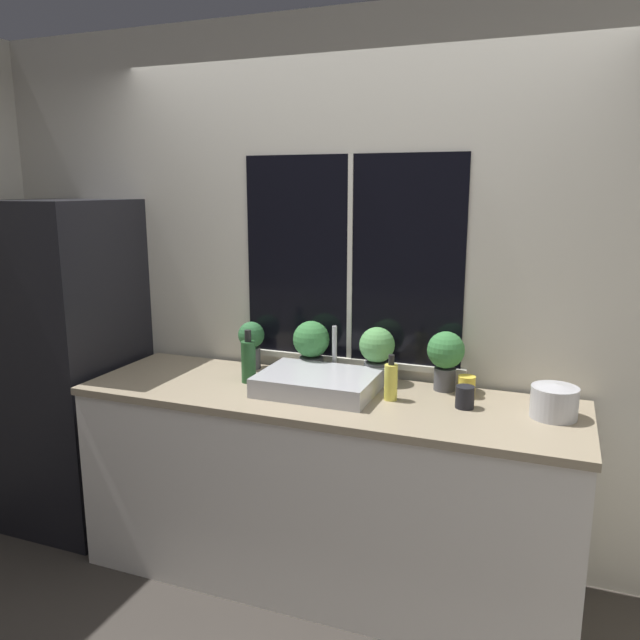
{
  "coord_description": "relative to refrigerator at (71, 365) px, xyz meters",
  "views": [
    {
      "loc": [
        0.97,
        -2.23,
        1.87
      ],
      "look_at": [
        -0.02,
        0.34,
        1.29
      ],
      "focal_mm": 35.0,
      "sensor_mm": 36.0,
      "label": 1
    }
  ],
  "objects": [
    {
      "name": "bottle_tall",
      "position": [
        1.11,
        -0.0,
        0.14
      ],
      "size": [
        0.07,
        0.07,
        0.26
      ],
      "color": "#235128",
      "rests_on": "counter"
    },
    {
      "name": "wall_left",
      "position": [
        -0.59,
        1.12,
        0.45
      ],
      "size": [
        0.06,
        7.0,
        2.7
      ],
      "color": "beige",
      "rests_on": "ground_plane"
    },
    {
      "name": "potted_plant_center_left",
      "position": [
        1.35,
        0.22,
        0.19
      ],
      "size": [
        0.19,
        0.19,
        0.28
      ],
      "color": "#4C4C51",
      "rests_on": "counter"
    },
    {
      "name": "kettle",
      "position": [
        2.52,
        0.02,
        0.1
      ],
      "size": [
        0.19,
        0.19,
        0.15
      ],
      "color": "#B2B2B7",
      "rests_on": "counter"
    },
    {
      "name": "refrigerator",
      "position": [
        0.0,
        0.0,
        0.0
      ],
      "size": [
        0.63,
        0.7,
        1.81
      ],
      "color": "black",
      "rests_on": "ground_plane"
    },
    {
      "name": "soap_bottle",
      "position": [
        1.83,
        -0.01,
        0.12
      ],
      "size": [
        0.06,
        0.06,
        0.21
      ],
      "color": "#DBD14C",
      "rests_on": "counter"
    },
    {
      "name": "wall_back",
      "position": [
        1.52,
        0.36,
        0.45
      ],
      "size": [
        8.0,
        0.09,
        2.7
      ],
      "color": "beige",
      "rests_on": "ground_plane"
    },
    {
      "name": "counter",
      "position": [
        1.52,
        -0.05,
        -0.44
      ],
      "size": [
        2.32,
        0.7,
        0.94
      ],
      "color": "white",
      "rests_on": "ground_plane"
    },
    {
      "name": "sink",
      "position": [
        1.48,
        -0.02,
        0.08
      ],
      "size": [
        0.53,
        0.45,
        0.27
      ],
      "color": "#ADADB2",
      "rests_on": "counter"
    },
    {
      "name": "mug_black",
      "position": [
        2.16,
        0.01,
        0.08
      ],
      "size": [
        0.08,
        0.08,
        0.1
      ],
      "color": "black",
      "rests_on": "counter"
    },
    {
      "name": "potted_plant_far_left",
      "position": [
        1.01,
        0.22,
        0.18
      ],
      "size": [
        0.14,
        0.14,
        0.25
      ],
      "color": "#4C4C51",
      "rests_on": "counter"
    },
    {
      "name": "potted_plant_center_right",
      "position": [
        1.7,
        0.22,
        0.19
      ],
      "size": [
        0.17,
        0.17,
        0.28
      ],
      "color": "#4C4C51",
      "rests_on": "counter"
    },
    {
      "name": "potted_plant_far_right",
      "position": [
        2.03,
        0.22,
        0.2
      ],
      "size": [
        0.17,
        0.17,
        0.28
      ],
      "color": "#4C4C51",
      "rests_on": "counter"
    },
    {
      "name": "ground_plane",
      "position": [
        1.52,
        -0.38,
        -0.9
      ],
      "size": [
        14.0,
        14.0,
        0.0
      ],
      "primitive_type": "plane",
      "color": "#38332D"
    },
    {
      "name": "mug_yellow",
      "position": [
        2.14,
        0.16,
        0.08
      ],
      "size": [
        0.08,
        0.08,
        0.1
      ],
      "color": "gold",
      "rests_on": "counter"
    }
  ]
}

